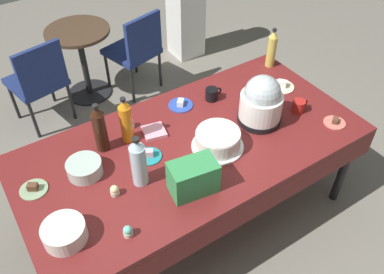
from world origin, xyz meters
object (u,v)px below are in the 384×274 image
object	(u,v)px
frosted_layer_cake	(218,140)
dessert_plate_cream	(282,86)
dessert_plate_cobalt	(181,104)
cupcake_berry	(115,191)
glass_salad_bowl	(84,168)
dessert_plate_teal	(149,155)
cupcake_cocoa	(128,231)
maroon_chair_left	(38,79)
cupcake_rose	(130,123)
soda_bottle_cola	(100,129)
potluck_table	(192,150)
dessert_plate_sage	(33,189)
slow_cooker	(261,102)
soda_bottle_orange_juice	(126,121)
coffee_mug_red	(299,106)
maroon_chair_right	(136,48)
dessert_plate_coral	(335,122)
soda_bottle_ginger_ale	(272,49)
coffee_mug_black	(212,94)
water_cooler	(186,5)
soda_carton	(193,177)
ceramic_snack_bowl	(64,233)
soda_bottle_water	(139,162)
round_cafe_table	(81,51)

from	to	relation	value
frosted_layer_cake	dessert_plate_cream	xyz separation A→B (m)	(0.77, 0.26, -0.05)
dessert_plate_cobalt	cupcake_berry	size ratio (longest dim) A/B	2.56
glass_salad_bowl	dessert_plate_teal	bearing A→B (deg)	-12.75
cupcake_cocoa	maroon_chair_left	size ratio (longest dim) A/B	0.08
dessert_plate_cobalt	cupcake_rose	distance (m)	0.40
soda_bottle_cola	cupcake_berry	bearing A→B (deg)	-104.47
potluck_table	dessert_plate_sage	distance (m)	0.97
slow_cooker	soda_bottle_orange_juice	xyz separation A→B (m)	(-0.82, 0.31, -0.01)
slow_cooker	dessert_plate_teal	size ratio (longest dim) A/B	2.21
glass_salad_bowl	maroon_chair_left	world-z (taller)	maroon_chair_left
coffee_mug_red	maroon_chair_right	distance (m)	1.83
dessert_plate_coral	soda_bottle_ginger_ale	bearing A→B (deg)	82.44
coffee_mug_black	water_cooler	size ratio (longest dim) A/B	0.10
frosted_layer_cake	maroon_chair_right	distance (m)	1.81
potluck_table	soda_bottle_cola	world-z (taller)	soda_bottle_cola
dessert_plate_sage	frosted_layer_cake	bearing A→B (deg)	-14.71
slow_cooker	coffee_mug_black	distance (m)	0.40
frosted_layer_cake	dessert_plate_coral	bearing A→B (deg)	-17.05
slow_cooker	soda_carton	distance (m)	0.74
slow_cooker	soda_bottle_cola	xyz separation A→B (m)	(-0.98, 0.32, 0.00)
soda_carton	maroon_chair_left	world-z (taller)	soda_carton
frosted_layer_cake	dessert_plate_coral	distance (m)	0.82
potluck_table	dessert_plate_cobalt	world-z (taller)	dessert_plate_cobalt
ceramic_snack_bowl	soda_bottle_orange_juice	xyz separation A→B (m)	(0.59, 0.49, 0.10)
soda_bottle_ginger_ale	soda_carton	size ratio (longest dim) A/B	1.21
cupcake_cocoa	soda_bottle_cola	world-z (taller)	soda_bottle_cola
soda_bottle_cola	ceramic_snack_bowl	bearing A→B (deg)	-130.34
glass_salad_bowl	soda_bottle_water	distance (m)	0.36
soda_carton	slow_cooker	bearing A→B (deg)	29.29
slow_cooker	dessert_plate_cream	bearing A→B (deg)	27.37
soda_bottle_orange_juice	maroon_chair_left	bearing A→B (deg)	98.75
dessert_plate_cobalt	soda_bottle_orange_juice	world-z (taller)	soda_bottle_orange_juice
cupcake_cocoa	soda_bottle_cola	bearing A→B (deg)	76.77
soda_bottle_water	round_cafe_table	xyz separation A→B (m)	(0.37, 1.97, -0.41)
dessert_plate_coral	coffee_mug_red	xyz separation A→B (m)	(-0.11, 0.23, 0.03)
cupcake_cocoa	soda_carton	xyz separation A→B (m)	(0.44, 0.07, 0.07)
soda_bottle_water	soda_bottle_cola	size ratio (longest dim) A/B	0.99
potluck_table	cupcake_cocoa	distance (m)	0.76
maroon_chair_right	dessert_plate_cream	bearing A→B (deg)	-72.84
potluck_table	water_cooler	world-z (taller)	water_cooler
dessert_plate_cream	soda_carton	xyz separation A→B (m)	(-1.08, -0.46, 0.09)
frosted_layer_cake	dessert_plate_cobalt	bearing A→B (deg)	86.87
round_cafe_table	dessert_plate_coral	bearing A→B (deg)	-66.82
soda_bottle_cola	soda_carton	distance (m)	0.65
dessert_plate_cobalt	coffee_mug_black	xyz separation A→B (m)	(0.23, -0.06, 0.03)
cupcake_rose	soda_bottle_water	size ratio (longest dim) A/B	0.20
dessert_plate_coral	cupcake_cocoa	bearing A→B (deg)	-178.73
slow_cooker	dessert_plate_cobalt	distance (m)	0.57
glass_salad_bowl	soda_bottle_orange_juice	bearing A→B (deg)	20.13
maroon_chair_left	water_cooler	xyz separation A→B (m)	(1.75, 0.36, 0.10)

